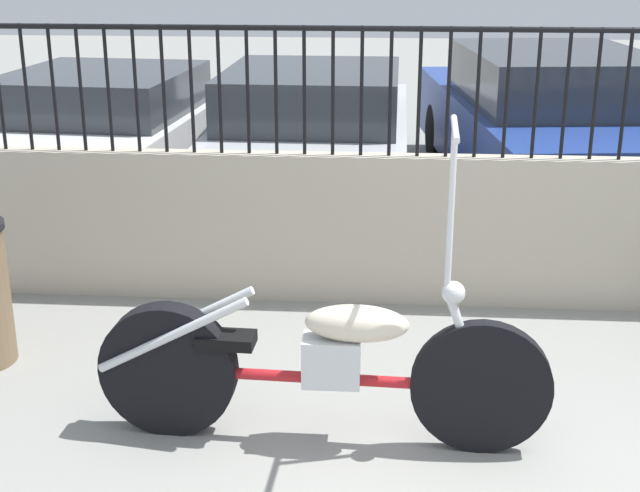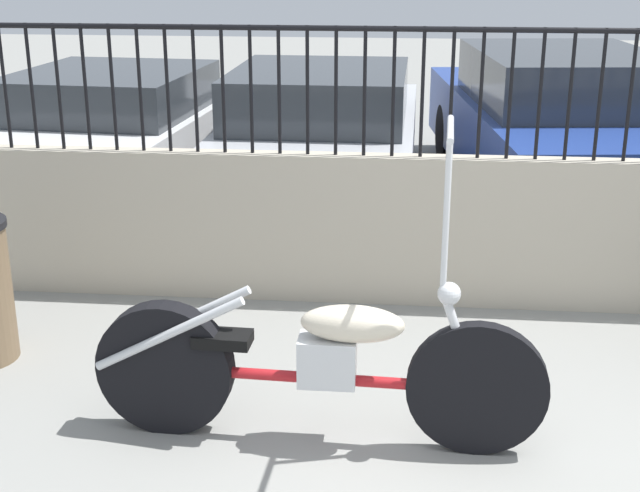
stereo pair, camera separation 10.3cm
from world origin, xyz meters
name	(u,v)px [view 2 (the right image)]	position (x,y,z in m)	size (l,w,h in m)	color
low_wall	(459,232)	(0.00, 2.39, 0.51)	(9.63, 0.18, 1.02)	#B2A893
fence_railing	(467,73)	(0.00, 2.39, 1.57)	(9.63, 0.04, 0.83)	black
motorcycle_red	(294,363)	(-0.88, 0.53, 0.41)	(2.22, 0.52, 1.61)	black
car_white	(119,128)	(-3.16, 5.01, 0.63)	(2.09, 4.06, 1.21)	black
car_silver	(322,133)	(-1.16, 4.87, 0.65)	(1.78, 4.07, 1.27)	black
car_blue	(555,124)	(1.03, 5.18, 0.71)	(2.25, 4.75, 1.42)	black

